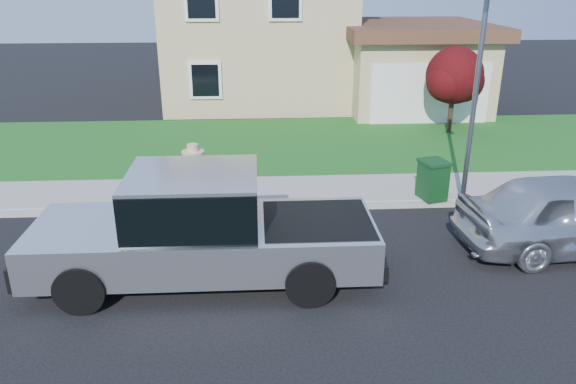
{
  "coord_description": "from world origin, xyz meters",
  "views": [
    {
      "loc": [
        -0.22,
        -10.16,
        5.61
      ],
      "look_at": [
        0.44,
        1.07,
        1.2
      ],
      "focal_mm": 35.0,
      "sensor_mm": 36.0,
      "label": 1
    }
  ],
  "objects_px": {
    "pickup_truck": "(203,231)",
    "ornamental_tree": "(455,78)",
    "street_lamp": "(476,89)",
    "trash_bin": "(433,179)",
    "woman": "(195,190)",
    "sedan": "(574,214)"
  },
  "relations": [
    {
      "from": "pickup_truck",
      "to": "ornamental_tree",
      "type": "height_order",
      "value": "ornamental_tree"
    },
    {
      "from": "sedan",
      "to": "street_lamp",
      "type": "height_order",
      "value": "street_lamp"
    },
    {
      "from": "pickup_truck",
      "to": "ornamental_tree",
      "type": "relative_size",
      "value": 2.15
    },
    {
      "from": "woman",
      "to": "sedan",
      "type": "relative_size",
      "value": 0.42
    },
    {
      "from": "trash_bin",
      "to": "street_lamp",
      "type": "height_order",
      "value": "street_lamp"
    },
    {
      "from": "sedan",
      "to": "trash_bin",
      "type": "distance_m",
      "value": 3.51
    },
    {
      "from": "woman",
      "to": "street_lamp",
      "type": "relative_size",
      "value": 0.39
    },
    {
      "from": "trash_bin",
      "to": "pickup_truck",
      "type": "bearing_deg",
      "value": -164.19
    },
    {
      "from": "street_lamp",
      "to": "pickup_truck",
      "type": "bearing_deg",
      "value": -140.98
    },
    {
      "from": "ornamental_tree",
      "to": "street_lamp",
      "type": "height_order",
      "value": "street_lamp"
    },
    {
      "from": "pickup_truck",
      "to": "woman",
      "type": "bearing_deg",
      "value": 99.04
    },
    {
      "from": "pickup_truck",
      "to": "trash_bin",
      "type": "bearing_deg",
      "value": 32.29
    },
    {
      "from": "woman",
      "to": "sedan",
      "type": "xyz_separation_m",
      "value": [
        8.13,
        -1.45,
        -0.15
      ]
    },
    {
      "from": "trash_bin",
      "to": "street_lamp",
      "type": "relative_size",
      "value": 0.19
    },
    {
      "from": "pickup_truck",
      "to": "ornamental_tree",
      "type": "distance_m",
      "value": 13.0
    },
    {
      "from": "sedan",
      "to": "woman",
      "type": "bearing_deg",
      "value": 75.85
    },
    {
      "from": "woman",
      "to": "street_lamp",
      "type": "height_order",
      "value": "street_lamp"
    },
    {
      "from": "sedan",
      "to": "ornamental_tree",
      "type": "height_order",
      "value": "ornamental_tree"
    },
    {
      "from": "woman",
      "to": "pickup_truck",
      "type": "bearing_deg",
      "value": 111.13
    },
    {
      "from": "ornamental_tree",
      "to": "street_lamp",
      "type": "xyz_separation_m",
      "value": [
        -1.97,
        -6.93,
        0.98
      ]
    },
    {
      "from": "woman",
      "to": "trash_bin",
      "type": "height_order",
      "value": "woman"
    },
    {
      "from": "street_lamp",
      "to": "sedan",
      "type": "bearing_deg",
      "value": -43.61
    }
  ]
}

